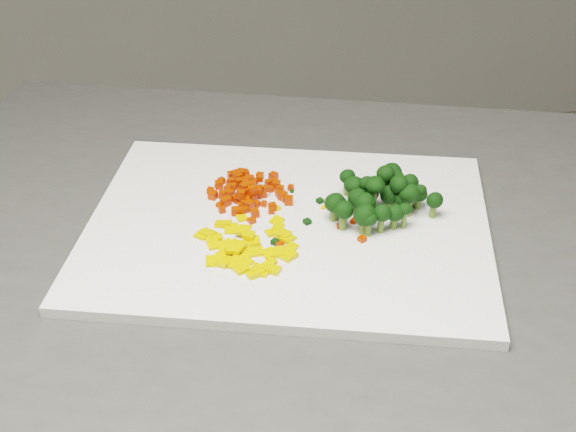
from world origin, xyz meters
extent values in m
cube|color=white|center=(-0.26, 0.15, 0.91)|extent=(0.57, 0.51, 0.01)
cube|color=red|center=(-0.30, 0.19, 0.92)|extent=(0.01, 0.01, 0.01)
cube|color=red|center=(-0.31, 0.18, 0.92)|extent=(0.01, 0.01, 0.01)
cube|color=red|center=(-0.29, 0.17, 0.92)|extent=(0.01, 0.01, 0.01)
cube|color=red|center=(-0.28, 0.25, 0.92)|extent=(0.01, 0.01, 0.01)
cube|color=red|center=(-0.29, 0.21, 0.93)|extent=(0.01, 0.01, 0.01)
cube|color=red|center=(-0.28, 0.21, 0.93)|extent=(0.01, 0.01, 0.01)
cube|color=red|center=(-0.25, 0.21, 0.92)|extent=(0.01, 0.01, 0.01)
cube|color=red|center=(-0.28, 0.25, 0.92)|extent=(0.01, 0.01, 0.01)
cube|color=red|center=(-0.25, 0.20, 0.92)|extent=(0.01, 0.01, 0.01)
cube|color=red|center=(-0.31, 0.22, 0.92)|extent=(0.01, 0.01, 0.01)
cube|color=red|center=(-0.31, 0.18, 0.92)|extent=(0.01, 0.01, 0.01)
cube|color=red|center=(-0.31, 0.26, 0.92)|extent=(0.01, 0.01, 0.01)
cube|color=red|center=(-0.25, 0.25, 0.92)|extent=(0.01, 0.01, 0.01)
cube|color=red|center=(-0.29, 0.22, 0.93)|extent=(0.01, 0.01, 0.01)
cube|color=red|center=(-0.28, 0.19, 0.92)|extent=(0.01, 0.01, 0.01)
cube|color=red|center=(-0.26, 0.24, 0.92)|extent=(0.01, 0.01, 0.01)
cube|color=red|center=(-0.29, 0.21, 0.92)|extent=(0.01, 0.01, 0.01)
cube|color=red|center=(-0.30, 0.27, 0.92)|extent=(0.01, 0.01, 0.01)
cube|color=red|center=(-0.27, 0.22, 0.92)|extent=(0.01, 0.01, 0.01)
cube|color=red|center=(-0.31, 0.24, 0.92)|extent=(0.01, 0.01, 0.01)
cube|color=red|center=(-0.30, 0.25, 0.92)|extent=(0.01, 0.01, 0.01)
cube|color=red|center=(-0.34, 0.24, 0.92)|extent=(0.01, 0.01, 0.01)
cube|color=red|center=(-0.28, 0.25, 0.92)|extent=(0.01, 0.01, 0.01)
cube|color=red|center=(-0.28, 0.27, 0.92)|extent=(0.01, 0.01, 0.01)
cube|color=red|center=(-0.30, 0.26, 0.92)|extent=(0.01, 0.01, 0.01)
cube|color=red|center=(-0.30, 0.21, 0.93)|extent=(0.01, 0.01, 0.01)
cube|color=red|center=(-0.30, 0.21, 0.92)|extent=(0.01, 0.01, 0.01)
cube|color=red|center=(-0.30, 0.22, 0.92)|extent=(0.01, 0.01, 0.01)
cube|color=red|center=(-0.31, 0.21, 0.92)|extent=(0.01, 0.01, 0.01)
cube|color=red|center=(-0.29, 0.27, 0.92)|extent=(0.01, 0.01, 0.01)
cube|color=red|center=(-0.25, 0.20, 0.92)|extent=(0.01, 0.01, 0.01)
cube|color=red|center=(-0.27, 0.18, 0.92)|extent=(0.01, 0.01, 0.01)
cube|color=red|center=(-0.28, 0.20, 0.92)|extent=(0.01, 0.01, 0.01)
cube|color=red|center=(-0.31, 0.26, 0.92)|extent=(0.01, 0.01, 0.01)
cube|color=red|center=(-0.30, 0.20, 0.92)|extent=(0.01, 0.01, 0.01)
cube|color=red|center=(-0.32, 0.26, 0.92)|extent=(0.01, 0.01, 0.01)
cube|color=red|center=(-0.25, 0.24, 0.92)|extent=(0.01, 0.01, 0.01)
cube|color=red|center=(-0.30, 0.27, 0.92)|extent=(0.01, 0.01, 0.01)
cube|color=red|center=(-0.31, 0.23, 0.93)|extent=(0.01, 0.01, 0.01)
cube|color=red|center=(-0.25, 0.21, 0.92)|extent=(0.01, 0.01, 0.01)
cube|color=red|center=(-0.29, 0.21, 0.92)|extent=(0.01, 0.01, 0.01)
cube|color=red|center=(-0.31, 0.20, 0.92)|extent=(0.01, 0.01, 0.01)
cube|color=red|center=(-0.29, 0.23, 0.92)|extent=(0.01, 0.01, 0.01)
cube|color=red|center=(-0.30, 0.22, 0.93)|extent=(0.01, 0.01, 0.01)
cube|color=red|center=(-0.30, 0.19, 0.92)|extent=(0.01, 0.01, 0.01)
cube|color=red|center=(-0.30, 0.20, 0.92)|extent=(0.01, 0.01, 0.01)
cube|color=red|center=(-0.31, 0.24, 0.92)|extent=(0.01, 0.01, 0.01)
cube|color=red|center=(-0.29, 0.23, 0.93)|extent=(0.01, 0.01, 0.01)
cube|color=red|center=(-0.28, 0.22, 0.92)|extent=(0.01, 0.01, 0.01)
cube|color=red|center=(-0.25, 0.22, 0.92)|extent=(0.01, 0.01, 0.01)
cube|color=red|center=(-0.27, 0.23, 0.92)|extent=(0.01, 0.01, 0.01)
cube|color=red|center=(-0.32, 0.21, 0.92)|extent=(0.01, 0.01, 0.01)
cube|color=red|center=(-0.27, 0.26, 0.92)|extent=(0.01, 0.01, 0.01)
cube|color=red|center=(-0.25, 0.23, 0.92)|extent=(0.01, 0.01, 0.01)
cube|color=red|center=(-0.28, 0.22, 0.92)|extent=(0.01, 0.01, 0.01)
cube|color=red|center=(-0.29, 0.21, 0.92)|extent=(0.01, 0.01, 0.01)
cube|color=red|center=(-0.29, 0.21, 0.93)|extent=(0.01, 0.01, 0.01)
cube|color=red|center=(-0.27, 0.24, 0.93)|extent=(0.01, 0.01, 0.01)
cube|color=red|center=(-0.33, 0.19, 0.92)|extent=(0.01, 0.01, 0.01)
cube|color=red|center=(-0.30, 0.24, 0.92)|extent=(0.01, 0.01, 0.01)
cube|color=red|center=(-0.28, 0.22, 0.92)|extent=(0.01, 0.01, 0.01)
cube|color=red|center=(-0.29, 0.22, 0.93)|extent=(0.01, 0.01, 0.01)
cube|color=red|center=(-0.27, 0.22, 0.92)|extent=(0.01, 0.01, 0.01)
cube|color=red|center=(-0.32, 0.25, 0.92)|extent=(0.01, 0.01, 0.01)
cube|color=red|center=(-0.26, 0.23, 0.92)|extent=(0.01, 0.01, 0.01)
cube|color=red|center=(-0.28, 0.22, 0.92)|extent=(0.01, 0.01, 0.01)
cube|color=red|center=(-0.30, 0.19, 0.92)|extent=(0.01, 0.01, 0.01)
cube|color=red|center=(-0.31, 0.24, 0.92)|extent=(0.01, 0.01, 0.01)
cube|color=red|center=(-0.27, 0.18, 0.92)|extent=(0.01, 0.01, 0.01)
cube|color=red|center=(-0.29, 0.23, 0.93)|extent=(0.01, 0.01, 0.01)
cube|color=red|center=(-0.31, 0.24, 0.92)|extent=(0.01, 0.01, 0.01)
cube|color=red|center=(-0.32, 0.23, 0.92)|extent=(0.01, 0.01, 0.01)
cube|color=red|center=(-0.29, 0.26, 0.92)|extent=(0.01, 0.01, 0.01)
cube|color=red|center=(-0.29, 0.22, 0.92)|extent=(0.01, 0.01, 0.01)
cube|color=red|center=(-0.33, 0.23, 0.92)|extent=(0.01, 0.01, 0.01)
cube|color=red|center=(-0.32, 0.21, 0.92)|extent=(0.01, 0.01, 0.01)
cube|color=red|center=(-0.25, 0.19, 0.92)|extent=(0.01, 0.01, 0.01)
cube|color=red|center=(-0.24, 0.22, 0.92)|extent=(0.01, 0.01, 0.01)
cube|color=#F7B40D|center=(-0.28, 0.09, 0.92)|extent=(0.02, 0.02, 0.01)
cube|color=#F7B40D|center=(-0.34, 0.09, 0.91)|extent=(0.02, 0.02, 0.01)
cube|color=#F7B40D|center=(-0.27, 0.14, 0.91)|extent=(0.02, 0.02, 0.01)
cube|color=#F7B40D|center=(-0.32, 0.11, 0.91)|extent=(0.02, 0.02, 0.01)
cube|color=#F7B40D|center=(-0.35, 0.14, 0.91)|extent=(0.02, 0.01, 0.01)
cube|color=#F7B40D|center=(-0.33, 0.15, 0.91)|extent=(0.02, 0.02, 0.01)
cube|color=#F7B40D|center=(-0.27, 0.16, 0.91)|extent=(0.02, 0.02, 0.01)
cube|color=#F7B40D|center=(-0.31, 0.17, 0.91)|extent=(0.01, 0.01, 0.01)
cube|color=#F7B40D|center=(-0.28, 0.09, 0.91)|extent=(0.02, 0.01, 0.01)
cube|color=#F7B40D|center=(-0.33, 0.08, 0.91)|extent=(0.02, 0.02, 0.01)
cube|color=#F7B40D|center=(-0.30, 0.07, 0.92)|extent=(0.02, 0.02, 0.01)
cube|color=#F7B40D|center=(-0.35, 0.09, 0.91)|extent=(0.02, 0.02, 0.01)
cube|color=#F7B40D|center=(-0.28, 0.08, 0.92)|extent=(0.03, 0.03, 0.01)
cube|color=#F7B40D|center=(-0.35, 0.15, 0.92)|extent=(0.02, 0.03, 0.01)
cube|color=#F7B40D|center=(-0.32, 0.10, 0.91)|extent=(0.02, 0.02, 0.00)
cube|color=#F7B40D|center=(-0.35, 0.10, 0.91)|extent=(0.01, 0.02, 0.01)
cube|color=#F7B40D|center=(-0.35, 0.13, 0.92)|extent=(0.01, 0.02, 0.01)
cube|color=#F7B40D|center=(-0.30, 0.06, 0.92)|extent=(0.02, 0.02, 0.01)
cube|color=#F7B40D|center=(-0.28, 0.13, 0.91)|extent=(0.02, 0.02, 0.00)
cube|color=#F7B40D|center=(-0.36, 0.15, 0.91)|extent=(0.02, 0.02, 0.00)
cube|color=#F7B40D|center=(-0.27, 0.12, 0.91)|extent=(0.02, 0.02, 0.01)
cube|color=#F7B40D|center=(-0.31, 0.13, 0.92)|extent=(0.02, 0.02, 0.01)
cube|color=#F7B40D|center=(-0.33, 0.16, 0.92)|extent=(0.02, 0.02, 0.01)
cube|color=#F7B40D|center=(-0.32, 0.06, 0.92)|extent=(0.02, 0.02, 0.01)
cube|color=#F7B40D|center=(-0.33, 0.11, 0.92)|extent=(0.03, 0.03, 0.01)
cube|color=#F7B40D|center=(-0.35, 0.09, 0.91)|extent=(0.02, 0.02, 0.01)
cube|color=#F7B40D|center=(-0.33, 0.07, 0.91)|extent=(0.02, 0.02, 0.01)
cube|color=#F7B40D|center=(-0.27, 0.13, 0.92)|extent=(0.02, 0.02, 0.01)
cube|color=#F7B40D|center=(-0.31, 0.14, 0.92)|extent=(0.02, 0.02, 0.01)
cube|color=#F7B40D|center=(-0.27, 0.10, 0.91)|extent=(0.02, 0.02, 0.01)
cube|color=#F7B40D|center=(-0.34, 0.12, 0.91)|extent=(0.02, 0.02, 0.01)
cube|color=#F7B40D|center=(-0.32, 0.09, 0.91)|extent=(0.03, 0.03, 0.00)
cube|color=#F7B40D|center=(-0.29, 0.09, 0.91)|extent=(0.02, 0.02, 0.01)
cube|color=#F7B40D|center=(-0.31, 0.06, 0.91)|extent=(0.03, 0.03, 0.01)
cube|color=#F7B40D|center=(-0.34, 0.12, 0.91)|extent=(0.02, 0.01, 0.00)
cube|color=#F7B40D|center=(-0.31, 0.10, 0.91)|extent=(0.01, 0.01, 0.01)
cube|color=#F7B40D|center=(-0.33, 0.11, 0.92)|extent=(0.02, 0.02, 0.01)
cube|color=#F7B40D|center=(-0.30, 0.12, 0.91)|extent=(0.01, 0.02, 0.01)
cube|color=red|center=(-0.18, 0.09, 0.92)|extent=(0.01, 0.01, 0.01)
cube|color=black|center=(-0.24, 0.22, 0.91)|extent=(0.01, 0.01, 0.00)
cube|color=red|center=(-0.28, 0.11, 0.92)|extent=(0.01, 0.01, 0.00)
cube|color=#F7B40D|center=(-0.26, 0.18, 0.91)|extent=(0.01, 0.01, 0.00)
cube|color=red|center=(-0.18, 0.13, 0.91)|extent=(0.01, 0.01, 0.00)
cube|color=#F7B40D|center=(-0.26, 0.23, 0.91)|extent=(0.01, 0.01, 0.00)
cube|color=black|center=(-0.24, 0.14, 0.92)|extent=(0.01, 0.01, 0.01)
cube|color=red|center=(-0.20, 0.13, 0.91)|extent=(0.01, 0.01, 0.00)
cube|color=black|center=(-0.21, 0.19, 0.92)|extent=(0.01, 0.01, 0.01)
cube|color=black|center=(-0.32, 0.25, 0.92)|extent=(0.01, 0.01, 0.01)
cube|color=black|center=(-0.33, 0.10, 0.91)|extent=(0.01, 0.01, 0.00)
cube|color=red|center=(-0.30, 0.16, 0.92)|extent=(0.01, 0.01, 0.01)
cube|color=red|center=(-0.15, 0.18, 0.92)|extent=(0.01, 0.01, 0.01)
cube|color=#F7B40D|center=(-0.21, 0.17, 0.91)|extent=(0.01, 0.01, 0.00)
cube|color=black|center=(-0.28, 0.11, 0.92)|extent=(0.01, 0.01, 0.01)
cube|color=red|center=(-0.33, 0.21, 0.91)|extent=(0.01, 0.01, 0.00)
camera|label=1|loc=(-0.45, -0.62, 1.44)|focal=50.00mm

